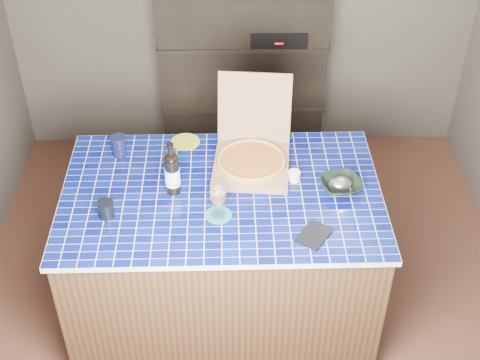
{
  "coord_description": "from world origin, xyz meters",
  "views": [
    {
      "loc": [
        -0.09,
        -2.89,
        3.29
      ],
      "look_at": [
        -0.04,
        0.0,
        0.96
      ],
      "focal_mm": 50.0,
      "sensor_mm": 36.0,
      "label": 1
    }
  ],
  "objects_px": {
    "mead_bottle": "(172,173)",
    "bowl": "(341,185)",
    "kitchen_island": "(223,254)",
    "wine_glass": "(218,195)",
    "dvd_case": "(314,235)",
    "pizza_box": "(252,157)"
  },
  "relations": [
    {
      "from": "kitchen_island",
      "to": "pizza_box",
      "type": "relative_size",
      "value": 3.2
    },
    {
      "from": "dvd_case",
      "to": "bowl",
      "type": "xyz_separation_m",
      "value": [
        0.18,
        0.37,
        0.02
      ]
    },
    {
      "from": "wine_glass",
      "to": "bowl",
      "type": "xyz_separation_m",
      "value": [
        0.66,
        0.21,
        -0.11
      ]
    },
    {
      "from": "pizza_box",
      "to": "bowl",
      "type": "distance_m",
      "value": 0.52
    },
    {
      "from": "kitchen_island",
      "to": "mead_bottle",
      "type": "bearing_deg",
      "value": 177.3
    },
    {
      "from": "bowl",
      "to": "dvd_case",
      "type": "bearing_deg",
      "value": -115.81
    },
    {
      "from": "dvd_case",
      "to": "bowl",
      "type": "height_order",
      "value": "bowl"
    },
    {
      "from": "wine_glass",
      "to": "dvd_case",
      "type": "height_order",
      "value": "wine_glass"
    },
    {
      "from": "kitchen_island",
      "to": "wine_glass",
      "type": "height_order",
      "value": "wine_glass"
    },
    {
      "from": "mead_bottle",
      "to": "dvd_case",
      "type": "height_order",
      "value": "mead_bottle"
    },
    {
      "from": "dvd_case",
      "to": "kitchen_island",
      "type": "bearing_deg",
      "value": 177.37
    },
    {
      "from": "mead_bottle",
      "to": "wine_glass",
      "type": "relative_size",
      "value": 1.65
    },
    {
      "from": "mead_bottle",
      "to": "wine_glass",
      "type": "height_order",
      "value": "mead_bottle"
    },
    {
      "from": "kitchen_island",
      "to": "mead_bottle",
      "type": "height_order",
      "value": "mead_bottle"
    },
    {
      "from": "wine_glass",
      "to": "pizza_box",
      "type": "bearing_deg",
      "value": 66.04
    },
    {
      "from": "mead_bottle",
      "to": "bowl",
      "type": "xyz_separation_m",
      "value": [
        0.91,
        0.01,
        -0.1
      ]
    },
    {
      "from": "kitchen_island",
      "to": "mead_bottle",
      "type": "relative_size",
      "value": 5.48
    },
    {
      "from": "mead_bottle",
      "to": "bowl",
      "type": "distance_m",
      "value": 0.92
    },
    {
      "from": "kitchen_island",
      "to": "wine_glass",
      "type": "relative_size",
      "value": 9.04
    },
    {
      "from": "mead_bottle",
      "to": "bowl",
      "type": "height_order",
      "value": "mead_bottle"
    },
    {
      "from": "pizza_box",
      "to": "wine_glass",
      "type": "bearing_deg",
      "value": -108.71
    },
    {
      "from": "pizza_box",
      "to": "mead_bottle",
      "type": "height_order",
      "value": "pizza_box"
    }
  ]
}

